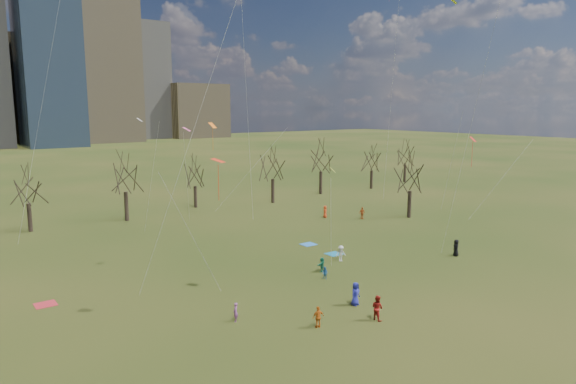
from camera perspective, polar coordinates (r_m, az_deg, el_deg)
ground at (r=44.99m, az=9.34°, el=-10.84°), size 500.00×500.00×0.00m
bare_tree_row at (r=73.63m, az=-11.87°, el=1.85°), size 113.04×29.80×9.50m
blanket_teal at (r=55.40m, az=5.12°, el=-6.86°), size 1.60×1.50×0.03m
blanket_navy at (r=59.00m, az=2.28°, el=-5.82°), size 1.60×1.50×0.03m
blanket_crimson at (r=45.87m, az=-25.34°, el=-11.22°), size 1.60×1.50×0.03m
person_0 at (r=41.55m, az=7.50°, el=-11.15°), size 1.03×0.80×1.87m
person_2 at (r=39.08m, az=9.90°, el=-12.56°), size 0.73×0.93×1.88m
person_4 at (r=37.41m, az=3.38°, el=-13.70°), size 0.97×0.53×1.57m
person_5 at (r=49.35m, az=3.79°, el=-8.04°), size 1.37×0.89×1.41m
person_6 at (r=57.07m, az=18.18°, el=-5.90°), size 0.96×1.04×1.78m
person_7 at (r=38.56m, az=-5.85°, el=-13.14°), size 0.56×0.62×1.41m
person_8 at (r=47.35m, az=4.14°, el=-8.98°), size 0.57×0.65×1.13m
person_9 at (r=52.77m, az=5.89°, el=-6.80°), size 1.19×0.93×1.62m
person_10 at (r=72.86m, az=8.23°, el=-2.32°), size 1.04×0.56×1.70m
person_12 at (r=73.15m, az=4.13°, el=-2.19°), size 0.85×0.99×1.72m
kites_airborne at (r=55.00m, az=-0.06°, el=7.21°), size 64.33×39.00×32.40m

